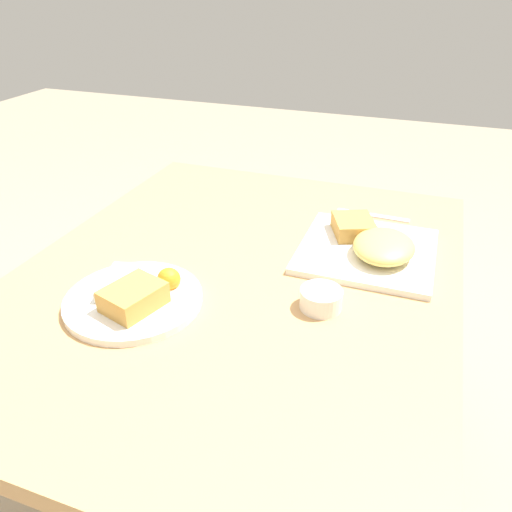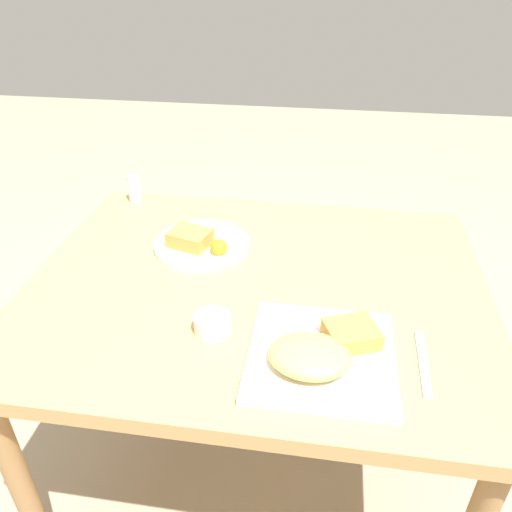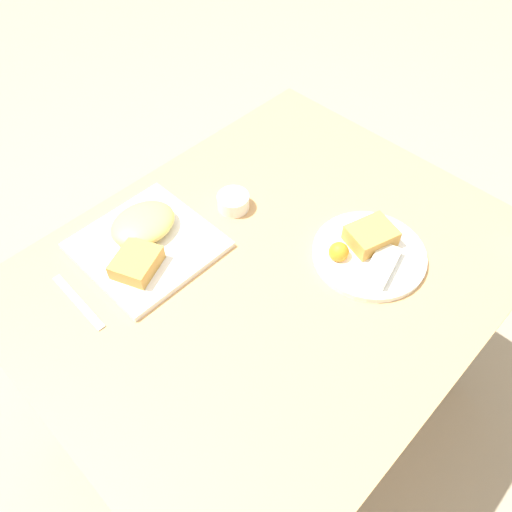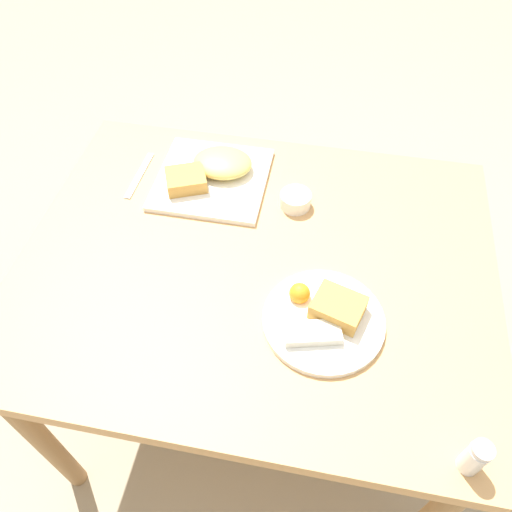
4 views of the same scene
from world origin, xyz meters
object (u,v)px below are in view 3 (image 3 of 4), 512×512
(plate_oval_far, at_px, (369,251))
(plate_square_near, at_px, (144,239))
(sauce_ramekin, at_px, (233,201))
(butter_knife, at_px, (78,302))

(plate_oval_far, bearing_deg, plate_square_near, -49.06)
(sauce_ramekin, xyz_separation_m, butter_knife, (0.41, -0.03, -0.02))
(sauce_ramekin, distance_m, butter_knife, 0.41)
(plate_oval_far, xyz_separation_m, sauce_ramekin, (0.10, -0.32, 0.00))
(plate_oval_far, distance_m, butter_knife, 0.62)
(plate_oval_far, height_order, butter_knife, plate_oval_far)
(plate_square_near, height_order, plate_oval_far, plate_square_near)
(sauce_ramekin, bearing_deg, plate_oval_far, 107.94)
(plate_square_near, distance_m, plate_oval_far, 0.49)
(butter_knife, bearing_deg, plate_oval_far, 57.51)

